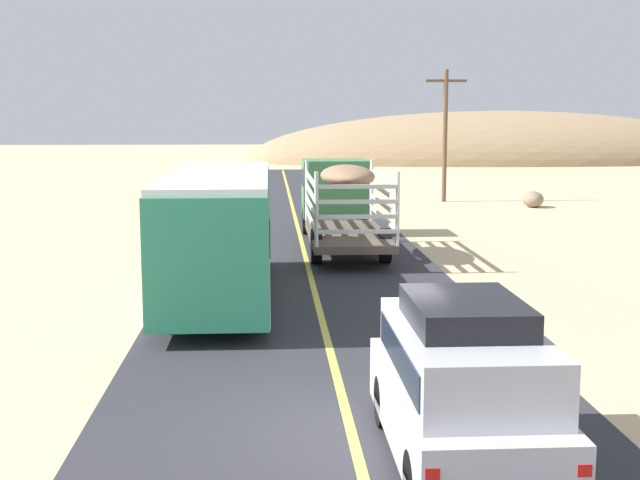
{
  "coord_description": "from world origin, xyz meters",
  "views": [
    {
      "loc": [
        -1.19,
        -12.22,
        4.69
      ],
      "look_at": [
        0.0,
        7.45,
        1.76
      ],
      "focal_mm": 47.73,
      "sensor_mm": 36.0,
      "label": 1
    }
  ],
  "objects_px": {
    "bus": "(220,231)",
    "boulder_near_shoulder": "(533,199)",
    "suv_near": "(463,383)",
    "power_pole_mid": "(445,131)",
    "livestock_truck": "(339,194)"
  },
  "relations": [
    {
      "from": "bus",
      "to": "power_pole_mid",
      "type": "height_order",
      "value": "power_pole_mid"
    },
    {
      "from": "power_pole_mid",
      "to": "boulder_near_shoulder",
      "type": "distance_m",
      "value": 6.02
    },
    {
      "from": "bus",
      "to": "power_pole_mid",
      "type": "distance_m",
      "value": 26.09
    },
    {
      "from": "suv_near",
      "to": "boulder_near_shoulder",
      "type": "bearing_deg",
      "value": 71.01
    },
    {
      "from": "suv_near",
      "to": "bus",
      "type": "bearing_deg",
      "value": 109.41
    },
    {
      "from": "boulder_near_shoulder",
      "to": "livestock_truck",
      "type": "bearing_deg",
      "value": -133.77
    },
    {
      "from": "suv_near",
      "to": "power_pole_mid",
      "type": "bearing_deg",
      "value": 78.71
    },
    {
      "from": "livestock_truck",
      "to": "boulder_near_shoulder",
      "type": "xyz_separation_m",
      "value": [
        10.79,
        11.27,
        -1.38
      ]
    },
    {
      "from": "livestock_truck",
      "to": "bus",
      "type": "height_order",
      "value": "bus"
    },
    {
      "from": "suv_near",
      "to": "livestock_truck",
      "type": "relative_size",
      "value": 0.48
    },
    {
      "from": "bus",
      "to": "suv_near",
      "type": "bearing_deg",
      "value": -70.59
    },
    {
      "from": "suv_near",
      "to": "boulder_near_shoulder",
      "type": "distance_m",
      "value": 33.23
    },
    {
      "from": "bus",
      "to": "boulder_near_shoulder",
      "type": "height_order",
      "value": "bus"
    },
    {
      "from": "livestock_truck",
      "to": "bus",
      "type": "bearing_deg",
      "value": -112.15
    },
    {
      "from": "suv_near",
      "to": "bus",
      "type": "xyz_separation_m",
      "value": [
        -3.8,
        10.78,
        0.6
      ]
    }
  ]
}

